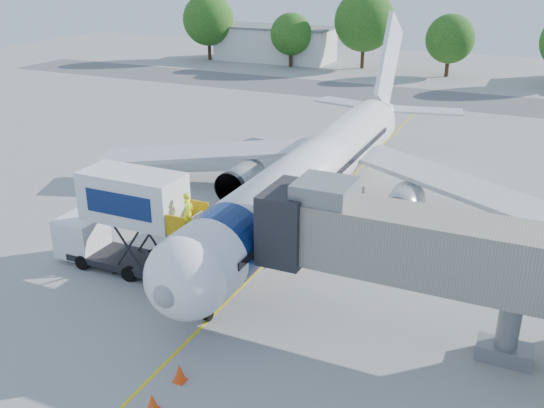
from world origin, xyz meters
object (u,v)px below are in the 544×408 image
at_px(aircraft, 316,170).
at_px(ground_tug, 90,406).
at_px(jet_bridge, 403,244).
at_px(catering_hiloader, 125,221).

height_order(aircraft, ground_tug, aircraft).
bearing_deg(ground_tug, aircraft, 90.04).
bearing_deg(jet_bridge, catering_hiloader, -179.99).
xyz_separation_m(aircraft, catering_hiloader, (-6.26, -11.12, -0.19)).
height_order(aircraft, jet_bridge, aircraft).
height_order(jet_bridge, ground_tug, jet_bridge).
bearing_deg(jet_bridge, aircraft, 125.70).
relative_size(catering_hiloader, ground_tug, 2.32).
xyz_separation_m(jet_bridge, ground_tug, (-8.43, -9.94, -3.58)).
xyz_separation_m(jet_bridge, catering_hiloader, (-14.26, -0.00, -1.58)).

